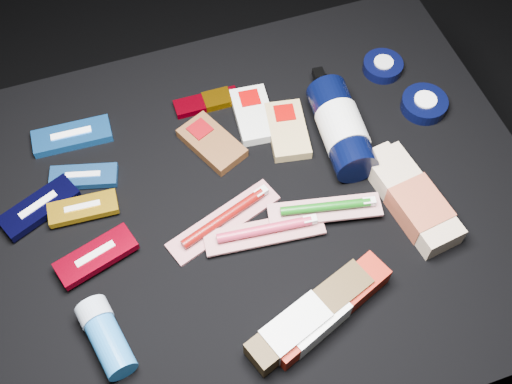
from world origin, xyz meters
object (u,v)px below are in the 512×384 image
object	(u,v)px
deodorant_stick	(106,336)
toothpaste_carton_red	(324,313)
bodywash_bottle	(413,201)
lotion_bottle	(341,128)

from	to	relation	value
deodorant_stick	toothpaste_carton_red	bearing A→B (deg)	-24.50
toothpaste_carton_red	bodywash_bottle	bearing A→B (deg)	10.53
lotion_bottle	deodorant_stick	world-z (taller)	lotion_bottle
bodywash_bottle	toothpaste_carton_red	distance (m)	0.25
lotion_bottle	bodywash_bottle	size ratio (longest dim) A/B	1.12
bodywash_bottle	deodorant_stick	world-z (taller)	deodorant_stick
deodorant_stick	bodywash_bottle	bearing A→B (deg)	-5.22
lotion_bottle	bodywash_bottle	world-z (taller)	lotion_bottle
lotion_bottle	bodywash_bottle	distance (m)	0.18
bodywash_bottle	deodorant_stick	size ratio (longest dim) A/B	1.70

